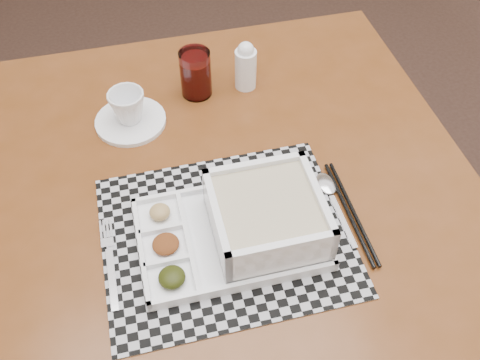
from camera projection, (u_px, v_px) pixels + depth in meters
name	position (u px, v px, depth m)	size (l,w,h in m)	color
floor	(413.00, 235.00, 1.87)	(5.00, 5.00, 0.00)	black
dining_table	(216.00, 214.00, 1.08)	(1.07, 1.07, 0.76)	#592D10
placemat	(225.00, 235.00, 0.95)	(0.43, 0.36, 0.00)	#ABABB2
serving_tray	(256.00, 223.00, 0.92)	(0.33, 0.24, 0.09)	white
fork	(109.00, 261.00, 0.91)	(0.03, 0.19, 0.00)	silver
spoon	(328.00, 189.00, 1.01)	(0.04, 0.18, 0.01)	silver
chopsticks	(351.00, 212.00, 0.97)	(0.03, 0.24, 0.01)	black
saucer	(131.00, 121.00, 1.13)	(0.15, 0.15, 0.01)	white
cup	(128.00, 107.00, 1.10)	(0.08, 0.08, 0.07)	white
juice_glass	(196.00, 75.00, 1.16)	(0.07, 0.07, 0.11)	white
creamer_bottle	(246.00, 66.00, 1.17)	(0.05, 0.05, 0.12)	white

